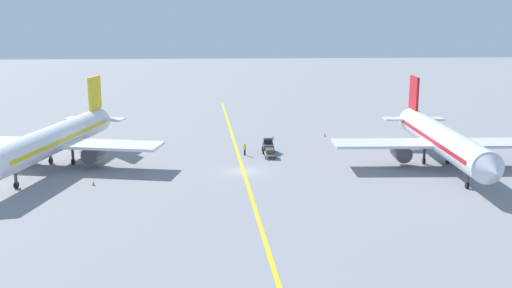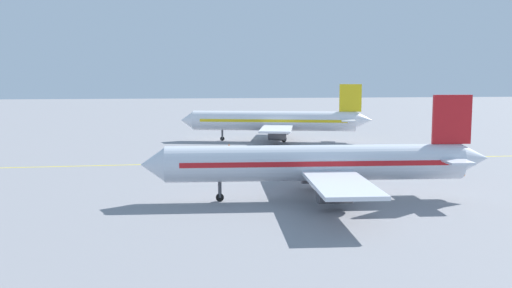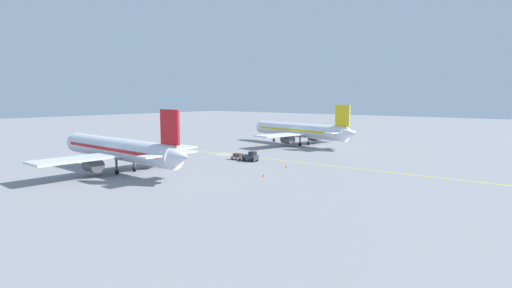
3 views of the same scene
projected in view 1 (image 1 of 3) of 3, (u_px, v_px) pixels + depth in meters
ground_plane at (243, 171)px, 76.97m from camera, size 400.00×400.00×0.00m
apron_yellow_centreline at (243, 171)px, 76.97m from camera, size 5.31×119.92×0.01m
airplane_at_gate at (441, 139)px, 78.44m from camera, size 28.18×35.50×10.60m
airplane_adjacent_stand at (55, 140)px, 78.41m from camera, size 28.47×35.32×10.60m
baggage_tug_dark at (268, 146)px, 87.46m from camera, size 1.77×3.01×2.11m
baggage_cart_trailing at (270, 152)px, 84.27m from camera, size 1.42×2.61×1.24m
ground_crew_worker at (245, 149)px, 85.53m from camera, size 0.37×0.52×1.68m
traffic_cone_near_nose at (93, 183)px, 70.59m from camera, size 0.32×0.32×0.55m
traffic_cone_mid_apron at (325, 135)px, 98.96m from camera, size 0.32×0.32×0.55m
traffic_cone_by_wingtip at (273, 137)px, 96.77m from camera, size 0.32×0.32×0.55m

